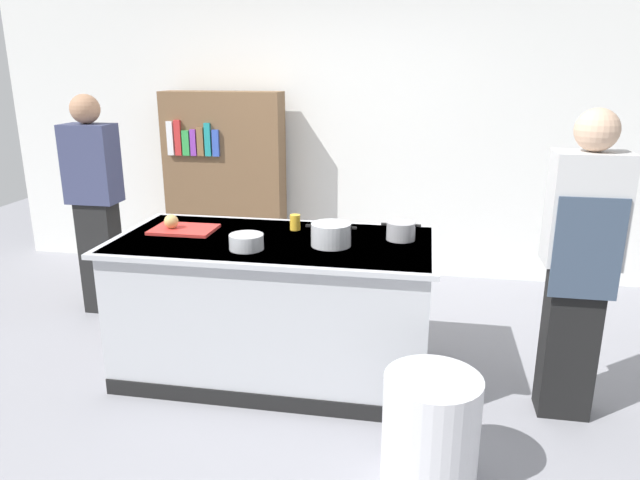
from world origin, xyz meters
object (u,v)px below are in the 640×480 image
at_px(onion, 171,221).
at_px(person_chef, 580,261).
at_px(mixing_bowl, 246,242).
at_px(bookshelf, 225,185).
at_px(sauce_pan, 401,231).
at_px(juice_cup, 295,222).
at_px(person_guest, 95,201).
at_px(trash_bin, 430,430).
at_px(stock_pot, 331,235).

xyz_separation_m(onion, person_chef, (2.42, -0.22, -0.05)).
bearing_deg(mixing_bowl, bookshelf, 112.35).
relative_size(onion, sauce_pan, 0.38).
bearing_deg(juice_cup, sauce_pan, -8.50).
bearing_deg(person_guest, trash_bin, 50.43).
height_order(trash_bin, bookshelf, bookshelf).
height_order(onion, juice_cup, onion).
height_order(sauce_pan, mixing_bowl, sauce_pan).
bearing_deg(mixing_bowl, stock_pot, 18.47).
relative_size(stock_pot, mixing_bowl, 1.51).
distance_m(stock_pot, mixing_bowl, 0.50).
distance_m(sauce_pan, person_chef, 1.01).
distance_m(stock_pot, person_guest, 2.14).
xyz_separation_m(juice_cup, trash_bin, (0.89, -1.13, -0.67)).
bearing_deg(person_chef, mixing_bowl, 111.93).
bearing_deg(sauce_pan, trash_bin, -78.28).
distance_m(juice_cup, person_guest, 1.78).
xyz_separation_m(sauce_pan, juice_cup, (-0.68, 0.10, -0.01)).
bearing_deg(sauce_pan, onion, -177.04).
height_order(sauce_pan, person_guest, person_guest).
relative_size(onion, person_guest, 0.05).
relative_size(onion, bookshelf, 0.05).
distance_m(onion, juice_cup, 0.79).
bearing_deg(juice_cup, mixing_bowl, -112.29).
relative_size(trash_bin, person_guest, 0.32).
height_order(stock_pot, person_chef, person_chef).
distance_m(mixing_bowl, person_guest, 1.80).
bearing_deg(onion, mixing_bowl, -25.50).
xyz_separation_m(mixing_bowl, person_chef, (1.83, 0.06, -0.03)).
relative_size(stock_pot, juice_cup, 3.01).
bearing_deg(trash_bin, sauce_pan, 101.72).
height_order(mixing_bowl, person_guest, person_guest).
xyz_separation_m(sauce_pan, trash_bin, (0.21, -1.03, -0.68)).
relative_size(person_chef, bookshelf, 1.01).
height_order(mixing_bowl, person_chef, person_chef).
height_order(stock_pot, trash_bin, stock_pot).
height_order(juice_cup, person_chef, person_chef).
bearing_deg(bookshelf, juice_cup, -56.96).
bearing_deg(mixing_bowl, juice_cup, 67.71).
relative_size(onion, stock_pot, 0.30).
xyz_separation_m(juice_cup, bookshelf, (-1.02, 1.56, -0.10)).
xyz_separation_m(stock_pot, person_guest, (-1.99, 0.80, -0.06)).
relative_size(person_guest, bookshelf, 1.01).
bearing_deg(person_guest, sauce_pan, 68.33).
height_order(person_chef, bookshelf, person_chef).
relative_size(sauce_pan, mixing_bowl, 1.20).
distance_m(mixing_bowl, juice_cup, 0.49).
bearing_deg(sauce_pan, juice_cup, 171.50).
height_order(onion, mixing_bowl, onion).
bearing_deg(onion, trash_bin, -29.76).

